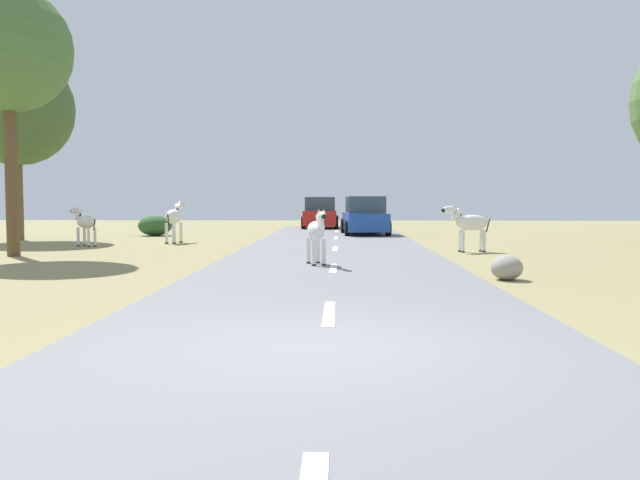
{
  "coord_description": "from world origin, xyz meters",
  "views": [
    {
      "loc": [
        0.11,
        -6.94,
        1.62
      ],
      "look_at": [
        -0.36,
        8.67,
        0.66
      ],
      "focal_mm": 36.54,
      "sensor_mm": 36.0,
      "label": 1
    }
  ],
  "objects_px": {
    "zebra_3": "(85,222)",
    "rock_1": "(507,268)",
    "tree_1": "(16,109)",
    "zebra_0": "(317,231)",
    "tree_2": "(8,50)",
    "zebra_2": "(469,223)",
    "zebra_1": "(175,217)",
    "bush_1": "(155,226)",
    "car_0": "(365,217)",
    "car_1": "(320,214)"
  },
  "relations": [
    {
      "from": "rock_1",
      "to": "tree_1",
      "type": "bearing_deg",
      "value": 142.28
    },
    {
      "from": "tree_2",
      "to": "car_1",
      "type": "bearing_deg",
      "value": 65.54
    },
    {
      "from": "car_1",
      "to": "tree_2",
      "type": "xyz_separation_m",
      "value": [
        -8.33,
        -18.31,
        5.01
      ]
    },
    {
      "from": "car_0",
      "to": "car_1",
      "type": "height_order",
      "value": "same"
    },
    {
      "from": "zebra_0",
      "to": "car_1",
      "type": "bearing_deg",
      "value": -103.42
    },
    {
      "from": "zebra_0",
      "to": "rock_1",
      "type": "height_order",
      "value": "zebra_0"
    },
    {
      "from": "car_1",
      "to": "tree_1",
      "type": "xyz_separation_m",
      "value": [
        -11.81,
        -10.95,
        4.38
      ]
    },
    {
      "from": "zebra_3",
      "to": "zebra_0",
      "type": "bearing_deg",
      "value": -93.58
    },
    {
      "from": "zebra_0",
      "to": "zebra_1",
      "type": "distance_m",
      "value": 10.29
    },
    {
      "from": "car_0",
      "to": "zebra_3",
      "type": "bearing_deg",
      "value": -147.3
    },
    {
      "from": "bush_1",
      "to": "zebra_0",
      "type": "bearing_deg",
      "value": -60.08
    },
    {
      "from": "car_0",
      "to": "rock_1",
      "type": "xyz_separation_m",
      "value": [
        2.23,
        -16.7,
        -0.6
      ]
    },
    {
      "from": "zebra_0",
      "to": "zebra_3",
      "type": "height_order",
      "value": "zebra_0"
    },
    {
      "from": "zebra_3",
      "to": "tree_1",
      "type": "distance_m",
      "value": 6.78
    },
    {
      "from": "zebra_2",
      "to": "bush_1",
      "type": "bearing_deg",
      "value": 44.67
    },
    {
      "from": "tree_1",
      "to": "zebra_3",
      "type": "bearing_deg",
      "value": -39.73
    },
    {
      "from": "car_0",
      "to": "rock_1",
      "type": "distance_m",
      "value": 16.86
    },
    {
      "from": "car_1",
      "to": "bush_1",
      "type": "distance_m",
      "value": 10.44
    },
    {
      "from": "tree_1",
      "to": "bush_1",
      "type": "xyz_separation_m",
      "value": [
        4.5,
        3.5,
        -4.77
      ]
    },
    {
      "from": "zebra_1",
      "to": "zebra_2",
      "type": "relative_size",
      "value": 1.1
    },
    {
      "from": "zebra_0",
      "to": "zebra_1",
      "type": "height_order",
      "value": "zebra_1"
    },
    {
      "from": "zebra_0",
      "to": "tree_2",
      "type": "bearing_deg",
      "value": -32.15
    },
    {
      "from": "zebra_3",
      "to": "rock_1",
      "type": "bearing_deg",
      "value": -91.45
    },
    {
      "from": "zebra_2",
      "to": "bush_1",
      "type": "height_order",
      "value": "zebra_2"
    },
    {
      "from": "car_0",
      "to": "bush_1",
      "type": "xyz_separation_m",
      "value": [
        -9.55,
        -0.6,
        -0.39
      ]
    },
    {
      "from": "zebra_0",
      "to": "rock_1",
      "type": "relative_size",
      "value": 2.05
    },
    {
      "from": "car_0",
      "to": "bush_1",
      "type": "distance_m",
      "value": 9.58
    },
    {
      "from": "car_0",
      "to": "tree_1",
      "type": "distance_m",
      "value": 15.29
    },
    {
      "from": "car_1",
      "to": "zebra_0",
      "type": "bearing_deg",
      "value": -88.85
    },
    {
      "from": "zebra_0",
      "to": "zebra_2",
      "type": "xyz_separation_m",
      "value": [
        4.59,
        4.66,
        0.03
      ]
    },
    {
      "from": "car_0",
      "to": "car_1",
      "type": "xyz_separation_m",
      "value": [
        -2.24,
        6.84,
        0.0
      ]
    },
    {
      "from": "tree_1",
      "to": "bush_1",
      "type": "bearing_deg",
      "value": 37.83
    },
    {
      "from": "zebra_0",
      "to": "rock_1",
      "type": "xyz_separation_m",
      "value": [
        3.94,
        -2.47,
        -0.62
      ]
    },
    {
      "from": "zebra_1",
      "to": "bush_1",
      "type": "bearing_deg",
      "value": 119.1
    },
    {
      "from": "zebra_2",
      "to": "rock_1",
      "type": "xyz_separation_m",
      "value": [
        -0.65,
        -7.13,
        -0.64
      ]
    },
    {
      "from": "car_1",
      "to": "tree_1",
      "type": "relative_size",
      "value": 0.58
    },
    {
      "from": "zebra_3",
      "to": "rock_1",
      "type": "xyz_separation_m",
      "value": [
        12.32,
        -9.3,
        -0.59
      ]
    },
    {
      "from": "zebra_3",
      "to": "bush_1",
      "type": "relative_size",
      "value": 0.92
    },
    {
      "from": "bush_1",
      "to": "rock_1",
      "type": "xyz_separation_m",
      "value": [
        11.78,
        -16.1,
        -0.21
      ]
    },
    {
      "from": "car_0",
      "to": "car_1",
      "type": "bearing_deg",
      "value": 104.59
    },
    {
      "from": "zebra_1",
      "to": "car_0",
      "type": "bearing_deg",
      "value": 43.01
    },
    {
      "from": "tree_2",
      "to": "car_0",
      "type": "bearing_deg",
      "value": 47.33
    },
    {
      "from": "zebra_3",
      "to": "rock_1",
      "type": "distance_m",
      "value": 15.44
    },
    {
      "from": "zebra_3",
      "to": "zebra_1",
      "type": "bearing_deg",
      "value": -21.29
    },
    {
      "from": "zebra_0",
      "to": "rock_1",
      "type": "bearing_deg",
      "value": 133.04
    },
    {
      "from": "zebra_2",
      "to": "bush_1",
      "type": "distance_m",
      "value": 15.33
    },
    {
      "from": "tree_2",
      "to": "rock_1",
      "type": "height_order",
      "value": "tree_2"
    },
    {
      "from": "tree_1",
      "to": "zebra_1",
      "type": "bearing_deg",
      "value": -12.88
    },
    {
      "from": "rock_1",
      "to": "zebra_0",
      "type": "bearing_deg",
      "value": 147.9
    },
    {
      "from": "zebra_1",
      "to": "zebra_3",
      "type": "relative_size",
      "value": 1.24
    }
  ]
}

